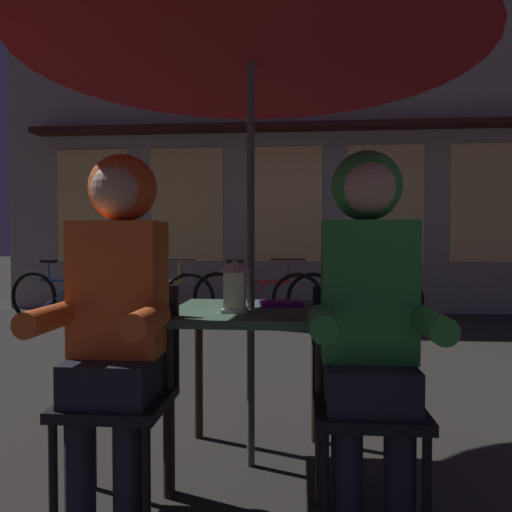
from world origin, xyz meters
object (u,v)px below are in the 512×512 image
patio_umbrella (251,21)px  chair_right (366,388)px  bicycle_third (257,297)px  person_left_hooded (117,295)px  cafe_table (251,330)px  person_right_hooded (369,297)px  lantern (235,285)px  bicycle_second (150,297)px  bicycle_fourth (354,298)px  book (281,304)px  bicycle_nearest (69,296)px  chair_left (123,382)px

patio_umbrella → chair_right: 1.68m
patio_umbrella → bicycle_third: bearing=94.4°
patio_umbrella → person_left_hooded: 1.37m
person_left_hooded → patio_umbrella: bearing=41.6°
cafe_table → person_right_hooded: person_right_hooded is taller
chair_right → lantern: bearing=154.9°
bicycle_second → bicycle_fourth: bearing=1.4°
bicycle_fourth → book: (-0.76, -3.83, 0.41)m
bicycle_nearest → book: size_ratio=8.37×
chair_right → bicycle_second: size_ratio=0.52×
person_right_hooded → bicycle_second: person_right_hooded is taller
person_right_hooded → chair_left: bearing=176.6°
lantern → bicycle_nearest: 4.77m
person_right_hooded → lantern: bearing=150.1°
bicycle_second → bicycle_third: 1.37m
person_right_hooded → book: (-0.34, 0.53, -0.09)m
cafe_table → person_left_hooded: person_left_hooded is taller
bicycle_nearest → lantern: bearing=-56.0°
person_right_hooded → bicycle_nearest: bearing=127.0°
person_right_hooded → patio_umbrella: bearing=138.4°
cafe_table → bicycle_second: bicycle_second is taller
bicycle_second → book: bicycle_second is taller
chair_right → person_left_hooded: 1.03m
patio_umbrella → bicycle_nearest: 4.98m
person_left_hooded → bicycle_nearest: (-2.23, 4.24, -0.50)m
person_left_hooded → bicycle_fourth: 4.60m
lantern → person_left_hooded: size_ratio=0.17×
lantern → patio_umbrella: bearing=62.7°
chair_left → person_left_hooded: (-0.00, -0.06, 0.36)m
cafe_table → bicycle_fourth: bicycle_fourth is taller
patio_umbrella → cafe_table: bearing=0.0°
cafe_table → bicycle_third: bearing=94.4°
chair_left → bicycle_fourth: chair_left is taller
bicycle_second → bicycle_third: size_ratio=1.00×
chair_left → person_left_hooded: person_left_hooded is taller
cafe_table → person_right_hooded: size_ratio=0.53×
chair_right → person_left_hooded: person_left_hooded is taller
person_left_hooded → book: (0.62, 0.53, -0.09)m
chair_right → bicycle_nearest: (-3.19, 4.18, -0.14)m
person_right_hooded → bicycle_second: size_ratio=0.83×
cafe_table → patio_umbrella: patio_umbrella is taller
bicycle_second → bicycle_fourth: size_ratio=1.00×
cafe_table → lantern: bearing=-117.3°
chair_right → bicycle_third: chair_right is taller
person_left_hooded → bicycle_fourth: bearing=72.4°
person_right_hooded → bicycle_third: person_right_hooded is taller
bicycle_nearest → bicycle_third: 2.41m
bicycle_second → bicycle_fourth: 2.57m
cafe_table → book: bearing=37.1°
cafe_table → bicycle_second: size_ratio=0.44×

